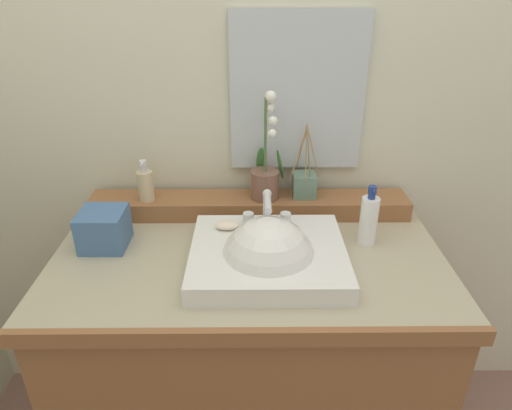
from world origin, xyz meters
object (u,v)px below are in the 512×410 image
at_px(reed_diffuser, 304,184).
at_px(tissue_box, 104,229).
at_px(sink_basin, 268,260).
at_px(lotion_bottle, 369,220).
at_px(soap_bar, 227,225).
at_px(potted_plant, 266,175).
at_px(soap_dispenser, 146,184).

bearing_deg(reed_diffuser, tissue_box, -161.27).
height_order(sink_basin, lotion_bottle, lotion_bottle).
height_order(soap_bar, potted_plant, potted_plant).
bearing_deg(tissue_box, sink_basin, -13.85).
xyz_separation_m(soap_bar, soap_dispenser, (-0.27, 0.18, 0.05)).
xyz_separation_m(potted_plant, lotion_bottle, (0.30, -0.19, -0.06)).
relative_size(potted_plant, tissue_box, 2.70).
bearing_deg(lotion_bottle, potted_plant, 147.86).
distance_m(sink_basin, tissue_box, 0.49).
bearing_deg(soap_bar, reed_diffuser, 40.76).
distance_m(sink_basin, potted_plant, 0.34).
bearing_deg(potted_plant, sink_basin, -90.19).
distance_m(soap_bar, soap_dispenser, 0.33).
bearing_deg(tissue_box, soap_bar, -0.79).
xyz_separation_m(sink_basin, lotion_bottle, (0.30, 0.13, 0.06)).
relative_size(sink_basin, soap_dispenser, 3.08).
bearing_deg(reed_diffuser, sink_basin, -111.60).
xyz_separation_m(sink_basin, reed_diffuser, (0.13, 0.32, 0.08)).
distance_m(potted_plant, reed_diffuser, 0.13).
distance_m(soap_dispenser, tissue_box, 0.21).
bearing_deg(soap_bar, sink_basin, -44.20).
bearing_deg(tissue_box, potted_plant, 22.14).
bearing_deg(soap_dispenser, lotion_bottle, -14.02).
relative_size(soap_bar, lotion_bottle, 0.38).
distance_m(reed_diffuser, tissue_box, 0.64).
bearing_deg(reed_diffuser, potted_plant, -175.23).
bearing_deg(lotion_bottle, tissue_box, -179.40).
height_order(sink_basin, reed_diffuser, reed_diffuser).
bearing_deg(sink_basin, lotion_bottle, 22.90).
bearing_deg(sink_basin, reed_diffuser, 68.40).
bearing_deg(soap_bar, lotion_bottle, 1.81).
height_order(soap_bar, soap_dispenser, soap_dispenser).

